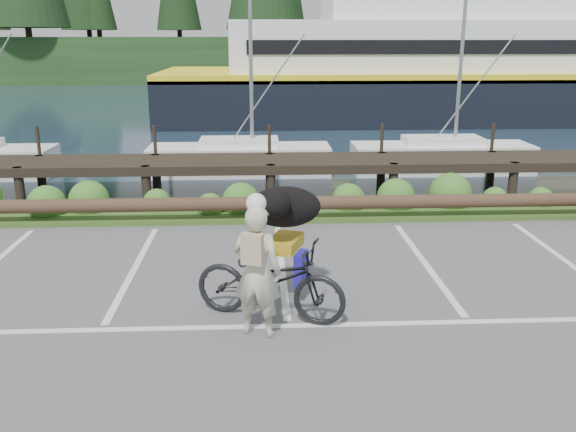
% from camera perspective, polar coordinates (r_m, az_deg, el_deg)
% --- Properties ---
extents(ground, '(72.00, 72.00, 0.00)m').
position_cam_1_polar(ground, '(9.12, -0.14, -9.13)').
color(ground, '#4F4E51').
extents(harbor_backdrop, '(170.00, 160.00, 30.00)m').
position_cam_1_polar(harbor_backdrop, '(86.79, -2.33, 13.75)').
color(harbor_backdrop, '#182A3B').
rests_on(harbor_backdrop, ground).
extents(vegetation_strip, '(34.00, 1.60, 0.10)m').
position_cam_1_polar(vegetation_strip, '(14.08, -1.13, 0.37)').
color(vegetation_strip, '#3D5B21').
rests_on(vegetation_strip, ground).
extents(log_rail, '(32.00, 0.30, 0.60)m').
position_cam_1_polar(log_rail, '(13.42, -1.04, -0.66)').
color(log_rail, '#443021').
rests_on(log_rail, ground).
extents(bicycle, '(2.37, 1.49, 1.18)m').
position_cam_1_polar(bicycle, '(8.77, -1.70, -6.03)').
color(bicycle, black).
rests_on(bicycle, ground).
extents(cyclist, '(0.78, 0.64, 1.85)m').
position_cam_1_polar(cyclist, '(8.19, -2.90, -5.18)').
color(cyclist, beige).
rests_on(cyclist, ground).
extents(dog, '(0.86, 1.20, 0.62)m').
position_cam_1_polar(dog, '(9.12, -0.30, 0.86)').
color(dog, black).
rests_on(dog, bicycle).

